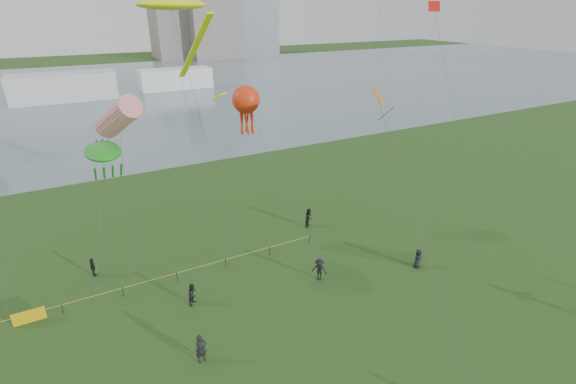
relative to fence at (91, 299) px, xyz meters
name	(u,v)px	position (x,y,z in m)	size (l,w,h in m)	color
ground_plane	(370,383)	(13.36, -14.79, -0.55)	(400.00, 400.00, 0.00)	#1A3A12
lake	(119,92)	(13.36, 85.21, -0.53)	(400.00, 120.00, 0.08)	slate
building_mid	(210,8)	(59.36, 147.21, 18.45)	(20.00, 20.00, 38.00)	slate
building_low	(173,21)	(45.36, 153.21, 13.45)	(16.00, 18.00, 28.00)	slate
pavilion_left	(63,87)	(1.36, 80.21, 2.45)	(22.00, 8.00, 6.00)	silver
pavilion_right	(175,79)	(27.36, 83.21, 1.95)	(18.00, 7.00, 5.00)	white
fence	(91,299)	(0.00, 0.00, 0.00)	(24.07, 0.07, 1.05)	black
spectator_a	(193,294)	(6.48, -3.22, 0.29)	(0.82, 0.64, 1.68)	black
spectator_b	(319,270)	(15.98, -5.05, 0.38)	(1.21, 0.69, 1.87)	black
spectator_c	(93,267)	(0.47, 3.81, 0.25)	(0.95, 0.39, 1.62)	black
spectator_d	(418,258)	(24.00, -7.38, 0.27)	(0.81, 0.53, 1.65)	black
spectator_f	(201,349)	(5.37, -8.70, 0.41)	(0.71, 0.46, 1.94)	black
spectator_g	(309,218)	(19.74, 2.79, 0.39)	(0.92, 0.72, 1.90)	black
kite_stingray	(173,6)	(8.30, 1.45, 19.09)	(4.84, 9.89, 20.11)	#3F3F42
kite_windsock	(118,117)	(4.44, 6.34, 11.26)	(4.31, 6.59, 13.79)	#3F3F42
kite_creature	(103,152)	(2.72, 2.90, 9.77)	(3.90, 5.40, 10.78)	#3F3F42
kite_octopus	(246,100)	(14.32, 4.38, 11.96)	(3.65, 10.06, 13.76)	#3F3F42
kite_delta	(383,110)	(19.25, -6.96, 12.91)	(2.47, 12.88, 14.87)	#3F3F42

